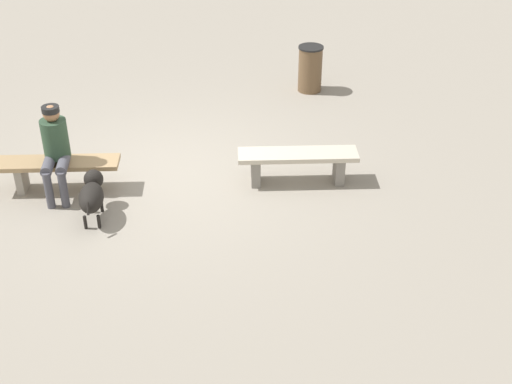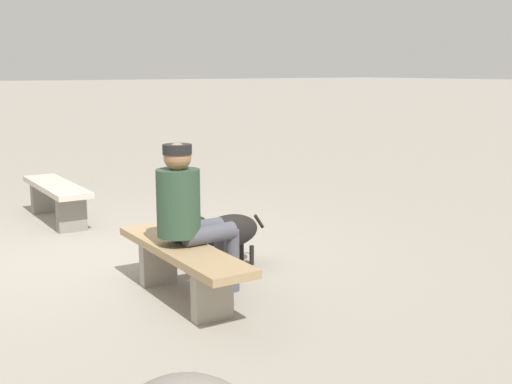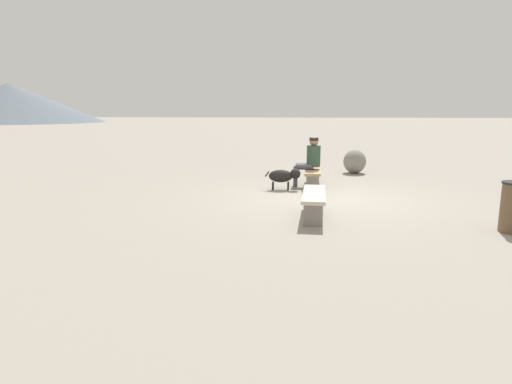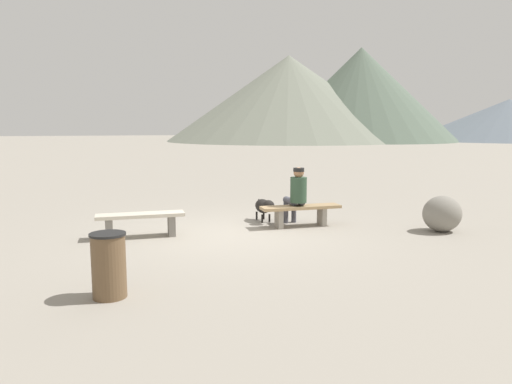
% 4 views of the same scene
% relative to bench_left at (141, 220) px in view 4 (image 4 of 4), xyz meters
% --- Properties ---
extents(ground, '(210.00, 210.00, 0.06)m').
position_rel_bench_left_xyz_m(ground, '(1.82, -0.30, -0.37)').
color(ground, gray).
extents(bench_left, '(1.69, 0.47, 0.47)m').
position_rel_bench_left_xyz_m(bench_left, '(0.00, 0.00, 0.00)').
color(bench_left, gray).
rests_on(bench_left, ground).
extents(bench_right, '(1.76, 0.46, 0.46)m').
position_rel_bench_left_xyz_m(bench_right, '(3.36, -0.04, 0.00)').
color(bench_right, gray).
rests_on(bench_right, ground).
extents(seated_person, '(0.36, 0.69, 1.28)m').
position_rel_bench_left_xyz_m(seated_person, '(3.30, 0.05, 0.41)').
color(seated_person, '#2D4733').
rests_on(seated_person, ground).
extents(dog, '(0.32, 0.89, 0.54)m').
position_rel_bench_left_xyz_m(dog, '(2.78, 0.69, 0.02)').
color(dog, black).
rests_on(dog, ground).
extents(trash_bin, '(0.45, 0.45, 0.83)m').
position_rel_bench_left_xyz_m(trash_bin, '(-0.63, -3.22, 0.08)').
color(trash_bin, brown).
rests_on(trash_bin, ground).
extents(boulder, '(0.88, 0.80, 0.74)m').
position_rel_bench_left_xyz_m(boulder, '(5.92, -1.39, 0.03)').
color(boulder, gray).
rests_on(boulder, ground).
extents(distant_peak_1, '(27.26, 27.26, 13.25)m').
position_rel_bench_left_xyz_m(distant_peak_1, '(34.97, 51.85, 6.29)').
color(distant_peak_1, '#566656').
rests_on(distant_peak_1, ground).
extents(distant_peak_2, '(35.22, 35.22, 12.21)m').
position_rel_bench_left_xyz_m(distant_peak_2, '(25.32, 55.45, 5.77)').
color(distant_peak_2, gray).
rests_on(distant_peak_2, ground).
extents(distant_peak_3, '(28.62, 28.62, 6.13)m').
position_rel_bench_left_xyz_m(distant_peak_3, '(57.26, 46.94, 2.73)').
color(distant_peak_3, slate).
rests_on(distant_peak_3, ground).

